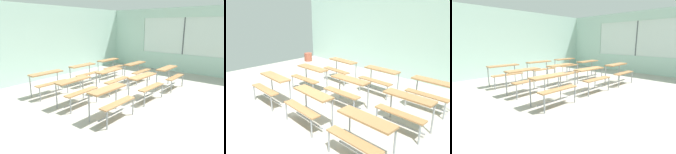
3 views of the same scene
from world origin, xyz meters
The scene contains 12 objects.
ground centered at (0.00, 0.00, -0.03)m, with size 10.00×9.00×0.05m, color #ADA89E.
wall_back centered at (0.00, 4.50, 1.50)m, with size 10.00×0.12×3.00m, color silver.
desk_bench_r0c0 centered at (-1.04, -0.08, 0.56)m, with size 1.11×0.60×0.74m.
desk_bench_r0c1 centered at (0.60, -0.07, 0.56)m, with size 1.12×0.64×0.74m.
desk_bench_r0c2 centered at (2.16, -0.15, 0.56)m, with size 1.10×0.60×0.74m.
desk_bench_r1c0 centered at (-1.02, 1.19, 0.56)m, with size 1.12×0.63×0.74m.
desk_bench_r1c1 centered at (0.55, 1.20, 0.56)m, with size 1.11×0.62×0.74m.
desk_bench_r1c2 centered at (2.20, 1.24, 0.56)m, with size 1.10×0.60×0.74m.
desk_bench_r2c0 centered at (-1.02, 2.53, 0.56)m, with size 1.12×0.63×0.74m.
desk_bench_r2c1 centered at (0.59, 2.57, 0.56)m, with size 1.11×0.60×0.74m.
desk_bench_r2c2 centered at (2.15, 2.60, 0.56)m, with size 1.11×0.61×0.74m.
trash_bin centered at (-4.26, 3.56, 0.19)m, with size 0.37×0.37×0.38m, color #9E4C38.
Camera 2 is at (4.23, -2.73, 2.55)m, focal length 35.47 mm.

